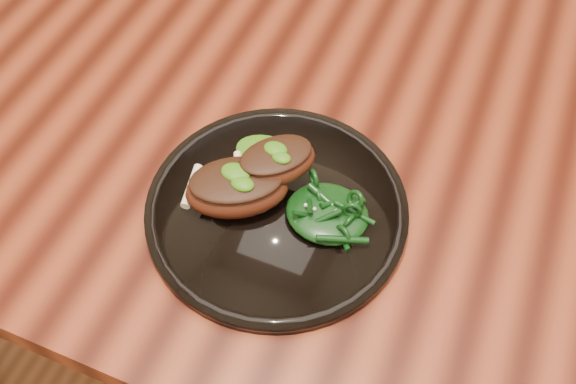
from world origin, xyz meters
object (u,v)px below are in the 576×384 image
at_px(desk, 410,178).
at_px(greens_heap, 328,210).
at_px(plate, 277,209).
at_px(lamb_chop_front, 236,187).

relative_size(desk, greens_heap, 17.69).
height_order(plate, greens_heap, greens_heap).
height_order(plate, lamb_chop_front, lamb_chop_front).
bearing_deg(desk, plate, -124.92).
bearing_deg(plate, greens_heap, 5.19).
distance_m(lamb_chop_front, greens_heap, 0.10).
height_order(desk, lamb_chop_front, lamb_chop_front).
height_order(lamb_chop_front, greens_heap, lamb_chop_front).
bearing_deg(greens_heap, desk, 69.45).
xyz_separation_m(plate, greens_heap, (0.06, 0.01, 0.02)).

